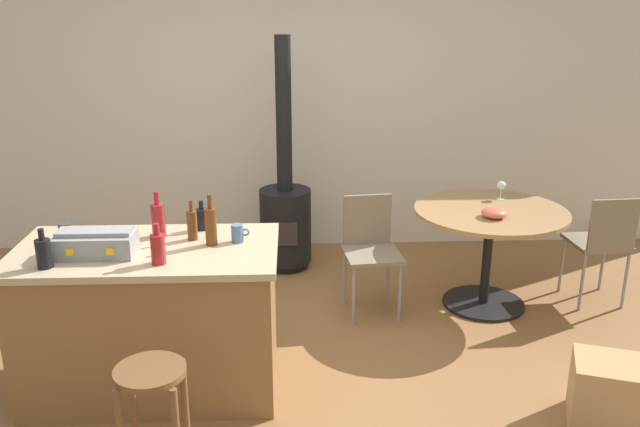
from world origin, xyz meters
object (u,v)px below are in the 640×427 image
wood_stove (285,213)px  wine_glass (501,186)px  bottle_5 (158,219)px  bottle_0 (158,248)px  bottle_3 (211,226)px  cardboard_box (613,394)px  serving_bowl (494,213)px  dining_table (489,232)px  wooden_stool (152,398)px  folding_chair_far (370,245)px  cup_0 (66,231)px  bottle_2 (202,219)px  bottle_1 (192,224)px  folding_chair_near (602,240)px  toolbox (96,243)px  cup_1 (238,233)px  kitchen_island (152,319)px  bottle_4 (44,253)px

wood_stove → wine_glass: bearing=-18.9°
bottle_5 → wine_glass: size_ratio=1.94×
bottle_0 → bottle_3: (0.25, 0.27, 0.03)m
cardboard_box → serving_bowl: bearing=103.5°
dining_table → serving_bowl: bearing=-100.8°
wooden_stool → wood_stove: 2.74m
folding_chair_far → cardboard_box: (1.17, -1.48, -0.32)m
wood_stove → cup_0: wood_stove is taller
cardboard_box → folding_chair_far: bearing=128.3°
bottle_2 → cardboard_box: size_ratio=0.42×
bottle_1 → bottle_2: size_ratio=1.31×
folding_chair_near → bottle_1: (-2.90, -0.87, 0.47)m
wood_stove → bottle_5: size_ratio=7.09×
wine_glass → cardboard_box: 1.90m
wooden_stool → bottle_0: bottle_0 is taller
toolbox → cardboard_box: toolbox is taller
folding_chair_far → bottle_2: bearing=-148.4°
dining_table → cup_1: size_ratio=10.49×
cup_0 → bottle_1: bearing=-3.0°
bottle_2 → bottle_3: bottle_3 is taller
wood_stove → toolbox: 2.23m
folding_chair_near → bottle_1: size_ratio=3.64×
folding_chair_near → wine_glass: 0.84m
kitchen_island → bottle_5: bottle_5 is taller
folding_chair_far → bottle_4: (-1.87, -1.26, 0.47)m
bottle_0 → bottle_3: size_ratio=0.75×
bottle_3 → bottle_5: (-0.33, 0.15, -0.01)m
bottle_5 → wine_glass: bottle_5 is taller
folding_chair_far → bottle_5: size_ratio=3.11×
cup_0 → kitchen_island: bearing=-18.8°
dining_table → bottle_1: bottle_1 is taller
bottle_4 → bottle_0: bearing=3.0°
folding_chair_near → serving_bowl: size_ratio=4.87×
bottle_4 → wine_glass: size_ratio=1.51×
folding_chair_far → serving_bowl: size_ratio=4.80×
bottle_4 → bottle_5: (0.51, 0.45, 0.02)m
bottle_3 → bottle_0: bearing=-132.8°
cup_0 → cup_1: bearing=-5.1°
bottle_5 → bottle_1: bearing=-15.9°
folding_chair_far → bottle_4: bearing=-146.2°
bottle_2 → serving_bowl: size_ratio=1.02×
wooden_stool → bottle_4: size_ratio=2.84×
wooden_stool → cup_1: (0.35, 0.90, 0.50)m
kitchen_island → bottle_1: 0.61m
cup_1 → wood_stove: bearing=81.8°
folding_chair_near → cardboard_box: bearing=-111.0°
bottle_5 → bottle_0: bearing=-79.7°
wood_stove → serving_bowl: bearing=-34.2°
toolbox → bottle_2: 0.66m
dining_table → cup_1: 2.04m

